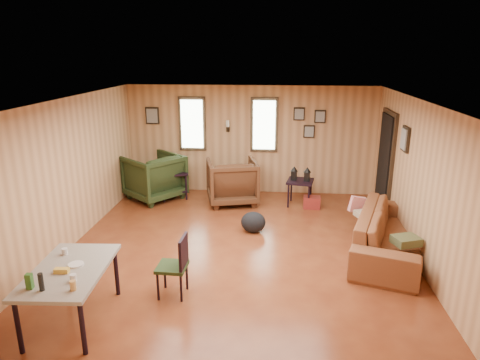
% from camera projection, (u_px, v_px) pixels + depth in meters
% --- Properties ---
extents(room, '(5.54, 6.04, 2.44)m').
position_uv_depth(room, '(250.00, 173.00, 6.91)').
color(room, brown).
rests_on(room, ground).
extents(sofa, '(1.40, 2.50, 0.94)m').
position_uv_depth(sofa, '(391.00, 226.00, 6.70)').
color(sofa, brown).
rests_on(sofa, ground).
extents(recliner_brown, '(1.20, 1.16, 1.03)m').
position_uv_depth(recliner_brown, '(232.00, 179.00, 8.99)').
color(recliner_brown, '#472715').
rests_on(recliner_brown, ground).
extents(recliner_green, '(1.43, 1.44, 1.08)m').
position_uv_depth(recliner_green, '(154.00, 175.00, 9.24)').
color(recliner_green, '#243116').
rests_on(recliner_green, ground).
extents(end_table, '(0.74, 0.71, 0.74)m').
position_uv_depth(end_table, '(173.00, 180.00, 9.31)').
color(end_table, black).
rests_on(end_table, ground).
extents(side_table, '(0.60, 0.60, 0.83)m').
position_uv_depth(side_table, '(300.00, 179.00, 8.82)').
color(side_table, black).
rests_on(side_table, ground).
extents(cooler, '(0.35, 0.26, 0.24)m').
position_uv_depth(cooler, '(312.00, 202.00, 8.78)').
color(cooler, maroon).
rests_on(cooler, ground).
extents(backpack, '(0.47, 0.37, 0.38)m').
position_uv_depth(backpack, '(253.00, 222.00, 7.58)').
color(backpack, black).
rests_on(backpack, ground).
extents(sofa_pillows, '(0.87, 1.56, 0.32)m').
position_uv_depth(sofa_pillows, '(381.00, 223.00, 6.74)').
color(sofa_pillows, '#4A4C2A').
rests_on(sofa_pillows, sofa).
extents(dining_table, '(0.90, 1.40, 0.89)m').
position_uv_depth(dining_table, '(69.00, 274.00, 4.94)').
color(dining_table, gray).
rests_on(dining_table, ground).
extents(dining_chair, '(0.39, 0.39, 0.84)m').
position_uv_depth(dining_chair, '(177.00, 263.00, 5.54)').
color(dining_chair, '#243116').
rests_on(dining_chair, ground).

